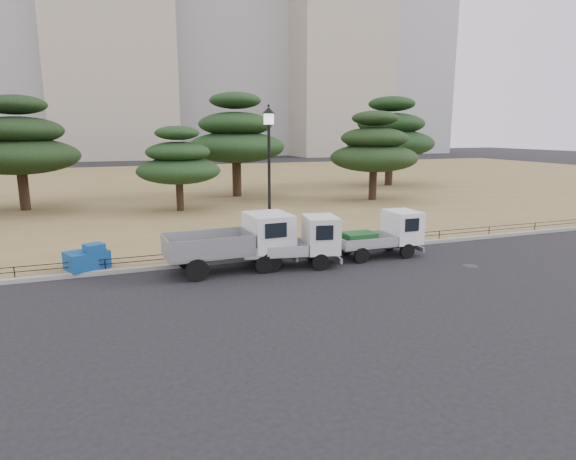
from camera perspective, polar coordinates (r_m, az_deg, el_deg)
name	(u,v)px	position (r m, az deg, el deg)	size (l,w,h in m)	color
ground	(307,274)	(17.93, 2.22, -5.29)	(220.00, 220.00, 0.00)	black
lawn	(185,186)	(47.19, -12.14, 5.14)	(120.00, 56.00, 0.15)	olive
curb	(283,256)	(20.24, -0.59, -3.06)	(120.00, 0.25, 0.16)	gray
truck_large	(237,240)	(18.39, -6.04, -1.17)	(4.88, 2.17, 2.09)	black
truck_kei_front	(298,242)	(18.77, 1.20, -1.43)	(3.90, 2.14, 1.96)	black
truck_kei_rear	(384,234)	(20.71, 11.27, -0.49)	(3.62, 1.60, 1.89)	black
street_lamp	(269,156)	(19.73, -2.26, 8.70)	(0.54, 0.54, 6.00)	black
pipe_fence	(282,247)	(20.29, -0.73, -1.98)	(38.00, 0.04, 0.40)	black
tarp_pile	(88,259)	(19.56, -22.65, -3.14)	(1.74, 1.54, 0.95)	navy
manhole	(471,266)	(20.31, 20.83, -4.01)	(0.60, 0.60, 0.01)	#2D2D30
pine_west_near	(19,145)	(35.57, -29.29, 8.81)	(7.31, 7.31, 7.31)	black
pine_center_left	(178,162)	(31.69, -12.86, 7.84)	(5.31, 5.31, 5.40)	black
pine_center_right	(236,137)	(38.16, -6.19, 10.93)	(7.53, 7.53, 7.99)	black
pine_east_near	(374,149)	(36.49, 10.16, 9.44)	(6.47, 6.47, 6.53)	black
pine_east_far	(390,135)	(46.82, 12.05, 11.00)	(8.18, 8.18, 8.22)	black
tower_center_left	(107,8)	(103.29, -20.61, 23.42)	(22.00, 20.00, 55.00)	#AAA08C
tower_east	(335,41)	(109.98, 5.55, 21.44)	(20.00, 18.00, 48.00)	#AAA08C
tower_far_east	(390,2)	(127.51, 11.99, 24.93)	(24.00, 20.00, 70.00)	#A0A0A5
radio_tower	(451,24)	(130.23, 18.80, 22.07)	(1.80, 1.80, 63.00)	#D83F33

